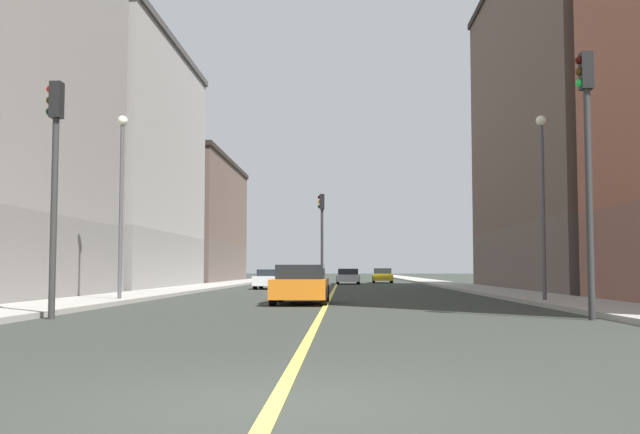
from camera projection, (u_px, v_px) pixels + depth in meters
The scene contains 16 objects.
ground_plane at pixel (275, 405), 6.74m from camera, with size 400.00×400.00×0.00m, color #2E332D.
sidewalk_left at pixel (450, 285), 55.33m from camera, with size 2.95×168.00×0.15m, color #9E9B93.
sidewalk_right at pixel (223, 284), 55.87m from camera, with size 2.95×168.00×0.15m, color #9E9B93.
lane_center_stripe at pixel (336, 285), 55.60m from camera, with size 0.16×154.00×0.01m, color #E5D14C.
building_left_mid at pixel (586, 122), 42.93m from camera, with size 9.38×23.43×19.07m.
building_right_midblock at pixel (105, 165), 47.25m from camera, with size 9.38×19.23×15.34m.
building_right_distant at pixel (182, 221), 69.68m from camera, with size 9.38×22.65×11.22m.
traffic_light_left_near at pixel (587, 147), 18.16m from camera, with size 0.40×0.32×6.44m.
traffic_light_right_near at pixel (54, 164), 18.56m from camera, with size 0.40×0.32×5.82m.
traffic_light_median_far at pixel (322, 227), 44.52m from camera, with size 0.40×0.32×5.63m.
street_lamp_left_near at pixel (542, 186), 26.16m from camera, with size 0.36×0.36×6.39m.
street_lamp_right_near at pixel (121, 186), 27.47m from camera, with size 0.36×0.36×6.66m.
car_white at pixel (271, 279), 46.05m from camera, with size 1.88×4.30×1.19m.
car_orange at pixel (301, 285), 26.31m from camera, with size 1.91×4.57×1.36m.
car_yellow at pixel (383, 276), 66.71m from camera, with size 1.90×4.51×1.28m.
car_silver at pixel (348, 276), 60.85m from camera, with size 1.88×4.01×1.24m.
Camera 1 is at (0.63, -6.82, 1.21)m, focal length 42.50 mm.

